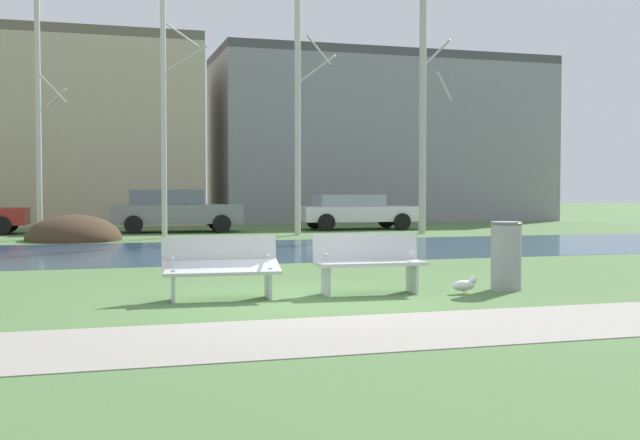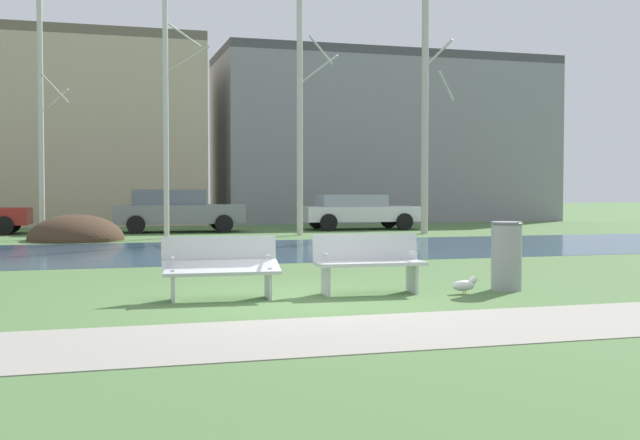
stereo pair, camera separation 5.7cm
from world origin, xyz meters
TOP-DOWN VIEW (x-y plane):
  - ground_plane at (0.00, 10.00)m, footprint 120.00×120.00m
  - paved_path_strip at (0.00, -2.35)m, footprint 60.00×2.10m
  - river_band at (0.00, 9.17)m, footprint 80.00×7.32m
  - soil_mound at (-3.27, 14.58)m, footprint 2.85×3.13m
  - bench_left at (-1.08, 0.59)m, footprint 1.63×0.65m
  - bench_right at (1.09, 0.59)m, footprint 1.63×0.65m
  - trash_bin at (3.23, 0.38)m, footprint 0.48×0.48m
  - seagull at (2.43, 0.17)m, footprint 0.43×0.16m
  - birch_left at (-4.26, 15.37)m, footprint 0.94×1.68m
  - birch_center_left at (-0.53, 14.69)m, footprint 1.46×2.47m
  - birch_center at (3.92, 15.17)m, footprint 1.40×2.41m
  - birch_center_right at (8.29, 14.86)m, footprint 1.18×2.06m
  - parked_sedan_second_grey at (0.10, 18.30)m, footprint 4.68×2.20m
  - parked_hatch_third_white at (7.00, 18.31)m, footprint 4.56×2.30m
  - building_beige_block at (-5.33, 26.71)m, footprint 14.55×7.27m
  - building_grey_warehouse at (11.07, 26.23)m, footprint 16.30×6.25m

SIDE VIEW (x-z plane):
  - ground_plane at x=0.00m, z-range 0.00..0.00m
  - soil_mound at x=-3.27m, z-range -0.78..0.78m
  - river_band at x=0.00m, z-range 0.00..0.01m
  - paved_path_strip at x=0.00m, z-range 0.00..0.01m
  - seagull at x=2.43m, z-range 0.00..0.26m
  - bench_left at x=-1.08m, z-range 0.04..0.91m
  - bench_right at x=1.09m, z-range 0.04..0.91m
  - trash_bin at x=3.23m, z-range 0.02..1.06m
  - parked_hatch_third_white at x=7.00m, z-range 0.06..1.39m
  - parked_sedan_second_grey at x=0.10m, z-range 0.04..1.57m
  - birch_left at x=-4.26m, z-range 0.02..7.96m
  - building_grey_warehouse at x=11.07m, z-range 0.00..8.02m
  - building_beige_block at x=-5.33m, z-range 0.00..8.22m
  - birch_center at x=3.92m, z-range 0.09..8.24m
  - birch_center_right at x=8.29m, z-range 0.05..9.10m
  - birch_center_left at x=-0.53m, z-range 0.06..9.43m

